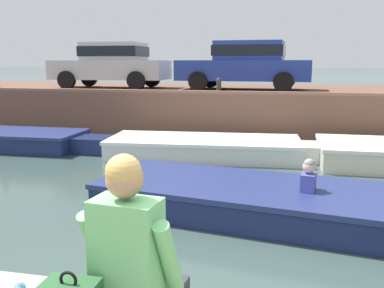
# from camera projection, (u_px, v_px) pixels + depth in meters

# --- Properties ---
(ground_plane) EXTENTS (400.00, 400.00, 0.00)m
(ground_plane) POSITION_uv_depth(u_px,v_px,m) (224.00, 198.00, 7.54)
(ground_plane) COLOR #384C47
(far_quay_wall) EXTENTS (60.00, 6.00, 1.49)m
(far_quay_wall) POSITION_uv_depth(u_px,v_px,m) (256.00, 110.00, 14.88)
(far_quay_wall) COLOR brown
(far_quay_wall) RESTS_ON ground
(far_wall_coping) EXTENTS (60.00, 0.24, 0.08)m
(far_wall_coping) POSITION_uv_depth(u_px,v_px,m) (249.00, 93.00, 11.96)
(far_wall_coping) COLOR brown
(far_wall_coping) RESTS_ON far_quay_wall
(boat_moored_west_navy) EXTENTS (6.18, 1.76, 0.50)m
(boat_moored_west_navy) POSITION_uv_depth(u_px,v_px,m) (1.00, 139.00, 11.95)
(boat_moored_west_navy) COLOR navy
(boat_moored_west_navy) RESTS_ON ground
(boat_moored_central_white) EXTENTS (5.79, 2.23, 0.49)m
(boat_moored_central_white) POSITION_uv_depth(u_px,v_px,m) (213.00, 148.00, 10.76)
(boat_moored_central_white) COLOR white
(boat_moored_central_white) RESTS_ON ground
(motorboat_passing) EXTENTS (6.16, 2.72, 0.97)m
(motorboat_passing) POSITION_uv_depth(u_px,v_px,m) (273.00, 202.00, 6.56)
(motorboat_passing) COLOR navy
(motorboat_passing) RESTS_ON ground
(car_leftmost_silver) EXTENTS (3.96, 1.99, 1.54)m
(car_leftmost_silver) POSITION_uv_depth(u_px,v_px,m) (112.00, 63.00, 14.77)
(car_leftmost_silver) COLOR #B7BABC
(car_leftmost_silver) RESTS_ON far_quay_wall
(car_left_inner_blue) EXTENTS (4.31, 2.16, 1.54)m
(car_left_inner_blue) POSITION_uv_depth(u_px,v_px,m) (246.00, 63.00, 13.80)
(car_left_inner_blue) COLOR #233893
(car_left_inner_blue) RESTS_ON far_quay_wall
(mooring_bollard_mid) EXTENTS (0.15, 0.15, 0.45)m
(mooring_bollard_mid) POSITION_uv_depth(u_px,v_px,m) (219.00, 85.00, 12.24)
(mooring_bollard_mid) COLOR #2D2B28
(mooring_bollard_mid) RESTS_ON far_quay_wall
(person_seated_right) EXTENTS (0.56, 0.56, 0.97)m
(person_seated_right) POSITION_uv_depth(u_px,v_px,m) (131.00, 259.00, 2.32)
(person_seated_right) COLOR #282833
(person_seated_right) RESTS_ON near_quay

